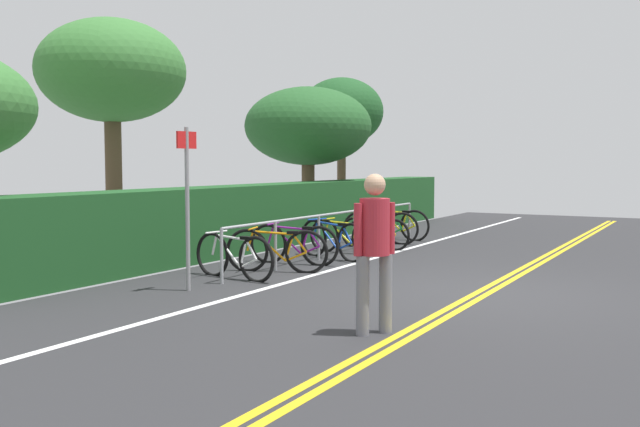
% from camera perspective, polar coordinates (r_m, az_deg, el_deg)
% --- Properties ---
extents(ground_plane, '(30.68, 10.21, 0.05)m').
position_cam_1_polar(ground_plane, '(10.18, 13.12, -6.38)').
color(ground_plane, '#2B2B2D').
extents(centre_line_yellow_inner, '(27.61, 0.10, 0.00)m').
position_cam_1_polar(centre_line_yellow_inner, '(10.16, 13.56, -6.26)').
color(centre_line_yellow_inner, gold).
rests_on(centre_line_yellow_inner, ground_plane).
extents(centre_line_yellow_outer, '(27.61, 0.10, 0.00)m').
position_cam_1_polar(centre_line_yellow_outer, '(10.20, 12.69, -6.20)').
color(centre_line_yellow_outer, gold).
rests_on(centre_line_yellow_outer, ground_plane).
extents(bike_lane_stripe_white, '(27.61, 0.12, 0.00)m').
position_cam_1_polar(bike_lane_stripe_white, '(11.29, -0.88, -5.10)').
color(bike_lane_stripe_white, white).
rests_on(bike_lane_stripe_white, ground_plane).
extents(bike_rack, '(7.43, 0.05, 0.85)m').
position_cam_1_polar(bike_rack, '(13.73, 1.42, -0.78)').
color(bike_rack, '#9EA0A5').
rests_on(bike_rack, ground_plane).
extents(bicycle_0, '(0.46, 1.69, 0.75)m').
position_cam_1_polar(bicycle_0, '(11.12, -6.99, -3.45)').
color(bicycle_0, black).
rests_on(bicycle_0, ground_plane).
extents(bicycle_1, '(0.63, 1.70, 0.76)m').
position_cam_1_polar(bicycle_1, '(11.72, -3.52, -3.02)').
color(bicycle_1, black).
rests_on(bicycle_1, ground_plane).
extents(bicycle_2, '(0.46, 1.74, 0.75)m').
position_cam_1_polar(bicycle_2, '(12.62, -2.15, -2.51)').
color(bicycle_2, black).
rests_on(bicycle_2, ground_plane).
extents(bicycle_3, '(0.70, 1.73, 0.77)m').
position_cam_1_polar(bicycle_3, '(13.30, 0.99, -2.14)').
color(bicycle_3, black).
rests_on(bicycle_3, ground_plane).
extents(bicycle_4, '(0.46, 1.69, 0.71)m').
position_cam_1_polar(bicycle_4, '(14.15, 2.07, -1.87)').
color(bicycle_4, black).
rests_on(bicycle_4, ground_plane).
extents(bicycle_5, '(0.46, 1.66, 0.69)m').
position_cam_1_polar(bicycle_5, '(14.95, 4.46, -1.59)').
color(bicycle_5, black).
rests_on(bicycle_5, ground_plane).
extents(bicycle_6, '(0.53, 1.69, 0.77)m').
position_cam_1_polar(bicycle_6, '(15.80, 4.94, -1.15)').
color(bicycle_6, black).
rests_on(bicycle_6, ground_plane).
extents(bicycle_7, '(0.46, 1.71, 0.77)m').
position_cam_1_polar(bicycle_7, '(16.71, 6.18, -0.87)').
color(bicycle_7, black).
rests_on(bicycle_7, ground_plane).
extents(pedestrian, '(0.42, 0.32, 1.70)m').
position_cam_1_polar(pedestrian, '(7.44, 4.43, -2.32)').
color(pedestrian, slate).
rests_on(pedestrian, ground_plane).
extents(sign_post_near, '(0.36, 0.06, 2.31)m').
position_cam_1_polar(sign_post_near, '(10.08, -10.71, 1.64)').
color(sign_post_near, gray).
rests_on(sign_post_near, ground_plane).
extents(hedge_backdrop, '(16.38, 0.99, 1.35)m').
position_cam_1_polar(hedge_backdrop, '(16.05, -2.60, 0.07)').
color(hedge_backdrop, '#1C4C21').
rests_on(hedge_backdrop, ground_plane).
extents(tree_mid, '(2.89, 2.89, 4.61)m').
position_cam_1_polar(tree_mid, '(14.63, -16.52, 10.88)').
color(tree_mid, brown).
rests_on(tree_mid, ground_plane).
extents(tree_far_right, '(3.34, 3.34, 3.79)m').
position_cam_1_polar(tree_far_right, '(18.62, -0.97, 7.04)').
color(tree_far_right, brown).
rests_on(tree_far_right, ground_plane).
extents(tree_extra, '(2.55, 2.55, 4.39)m').
position_cam_1_polar(tree_extra, '(21.64, 1.76, 8.17)').
color(tree_extra, brown).
rests_on(tree_extra, ground_plane).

